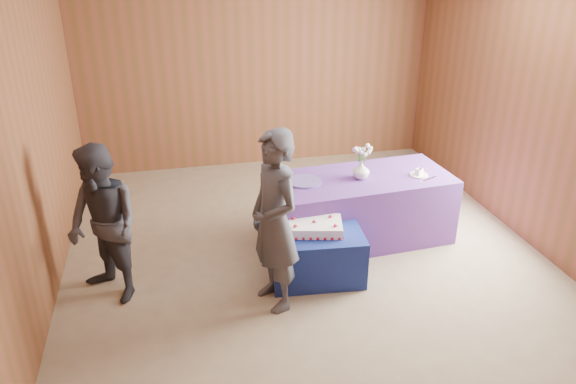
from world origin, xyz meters
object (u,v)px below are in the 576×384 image
object	(u,v)px
sheet_cake	(314,226)
guest_left	(275,222)
cake_table	(316,253)
vase	(361,170)
serving_table	(358,208)
guest_right	(104,225)

from	to	relation	value
sheet_cake	guest_left	size ratio (longest dim) A/B	0.38
cake_table	vase	size ratio (longest dim) A/B	4.80
serving_table	guest_left	bearing A→B (deg)	-143.41
sheet_cake	guest_right	size ratio (longest dim) A/B	0.43
sheet_cake	vase	world-z (taller)	vase
sheet_cake	guest_left	bearing A→B (deg)	-127.90
guest_right	sheet_cake	bearing A→B (deg)	49.50
cake_table	sheet_cake	xyz separation A→B (m)	(-0.02, 0.01, 0.30)
cake_table	guest_right	distance (m)	2.04
serving_table	sheet_cake	bearing A→B (deg)	-142.29
sheet_cake	guest_right	distance (m)	1.96
cake_table	guest_right	bearing A→B (deg)	-177.09
cake_table	guest_left	size ratio (longest dim) A/B	0.53
vase	guest_right	world-z (taller)	guest_right
guest_left	guest_right	world-z (taller)	guest_left
serving_table	guest_left	xyz separation A→B (m)	(-1.15, -0.98, 0.47)
cake_table	serving_table	distance (m)	0.91
serving_table	guest_left	distance (m)	1.58
cake_table	sheet_cake	size ratio (longest dim) A/B	1.40
vase	guest_left	world-z (taller)	guest_left
sheet_cake	guest_left	distance (m)	0.67
serving_table	guest_right	bearing A→B (deg)	-172.44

